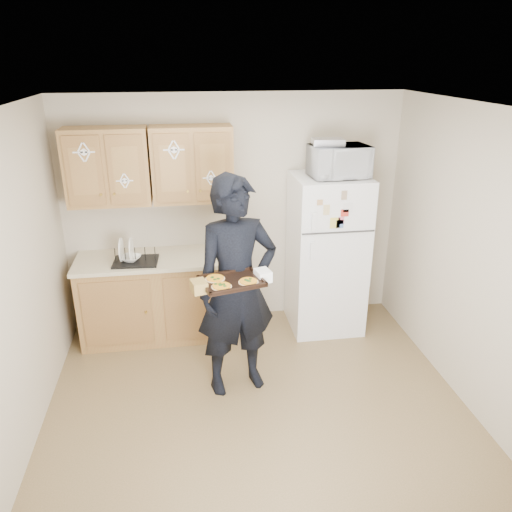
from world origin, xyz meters
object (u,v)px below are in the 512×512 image
object	(u,v)px
refrigerator	(326,254)
dish_rack	(135,254)
microwave	(339,161)
baking_tray	(232,282)
person	(237,288)

from	to	relation	value
refrigerator	dish_rack	world-z (taller)	refrigerator
microwave	dish_rack	bearing A→B (deg)	174.89
refrigerator	baking_tray	xyz separation A→B (m)	(-1.15, -1.26, 0.33)
baking_tray	dish_rack	world-z (taller)	baking_tray
microwave	dish_rack	distance (m)	2.23
refrigerator	dish_rack	distance (m)	2.00
refrigerator	baking_tray	distance (m)	1.74
microwave	dish_rack	xyz separation A→B (m)	(-2.05, 0.00, -0.87)
refrigerator	microwave	size ratio (longest dim) A/B	3.00
dish_rack	person	bearing A→B (deg)	-45.03
dish_rack	refrigerator	bearing A→B (deg)	1.36
person	microwave	size ratio (longest dim) A/B	3.48
refrigerator	microwave	world-z (taller)	microwave
refrigerator	baking_tray	world-z (taller)	refrigerator
refrigerator	person	xyz separation A→B (m)	(-1.08, -0.97, 0.14)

